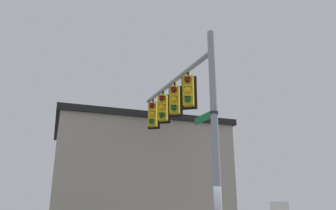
% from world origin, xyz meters
% --- Properties ---
extents(signal_pole, '(0.21, 0.21, 7.27)m').
position_xyz_m(signal_pole, '(0.00, 0.00, 3.63)').
color(signal_pole, gray).
rests_on(signal_pole, ground).
extents(mast_arm, '(3.47, 4.38, 0.16)m').
position_xyz_m(mast_arm, '(1.67, -2.14, 6.56)').
color(mast_arm, gray).
extents(traffic_light_nearest_pole, '(0.54, 0.49, 1.31)m').
position_xyz_m(traffic_light_nearest_pole, '(0.95, -1.20, 5.78)').
color(traffic_light_nearest_pole, black).
extents(traffic_light_mid_inner, '(0.54, 0.49, 1.31)m').
position_xyz_m(traffic_light_mid_inner, '(1.63, -2.06, 5.78)').
color(traffic_light_mid_inner, black).
extents(traffic_light_mid_outer, '(0.54, 0.49, 1.31)m').
position_xyz_m(traffic_light_mid_outer, '(2.30, -2.93, 5.78)').
color(traffic_light_mid_outer, black).
extents(traffic_light_arm_end, '(0.54, 0.49, 1.31)m').
position_xyz_m(traffic_light_arm_end, '(2.97, -3.79, 5.78)').
color(traffic_light_arm_end, black).
extents(street_name_sign, '(0.83, 1.03, 0.22)m').
position_xyz_m(street_name_sign, '(0.22, -0.29, 4.59)').
color(street_name_sign, '#147238').
extents(storefront_building, '(11.34, 11.14, 6.25)m').
position_xyz_m(storefront_building, '(5.20, -8.00, 3.14)').
color(storefront_building, '#A89E89').
rests_on(storefront_building, ground).
extents(tree_by_storefront, '(4.54, 4.54, 7.37)m').
position_xyz_m(tree_by_storefront, '(7.47, -8.22, 5.08)').
color(tree_by_storefront, '#4C3823').
rests_on(tree_by_storefront, ground).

